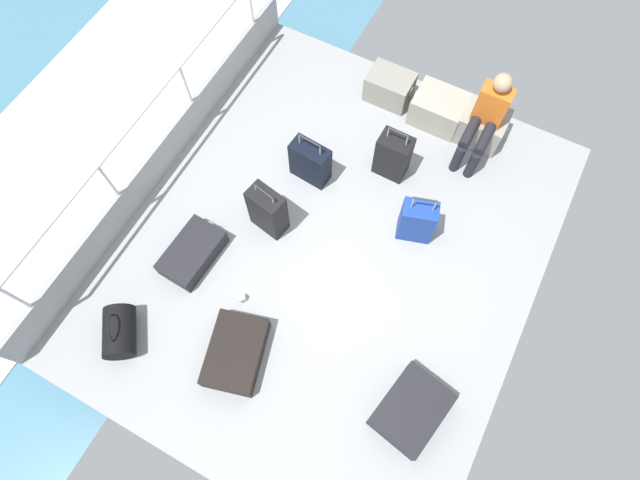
% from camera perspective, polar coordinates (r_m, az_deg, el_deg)
% --- Properties ---
extents(ground_plane, '(4.40, 5.20, 0.06)m').
position_cam_1_polar(ground_plane, '(5.69, 1.07, -0.79)').
color(ground_plane, '#939699').
extents(gunwale_port, '(0.06, 5.20, 0.45)m').
position_cam_1_polar(gunwale_port, '(6.21, -17.15, 8.85)').
color(gunwale_port, '#939699').
rests_on(gunwale_port, ground_plane).
extents(railing_port, '(0.04, 4.20, 1.02)m').
position_cam_1_polar(railing_port, '(5.78, -18.67, 11.78)').
color(railing_port, silver).
rests_on(railing_port, ground_plane).
extents(sea_wake, '(12.00, 12.00, 0.01)m').
position_cam_1_polar(sea_wake, '(7.45, -24.79, 10.38)').
color(sea_wake, teal).
rests_on(sea_wake, ground_plane).
extents(cargo_crate_0, '(0.58, 0.40, 0.38)m').
position_cam_1_polar(cargo_crate_0, '(6.65, 7.73, 16.53)').
color(cargo_crate_0, gray).
rests_on(cargo_crate_0, ground_plane).
extents(cargo_crate_1, '(0.64, 0.48, 0.39)m').
position_cam_1_polar(cargo_crate_1, '(6.53, 13.03, 14.02)').
color(cargo_crate_1, '#9E9989').
rests_on(cargo_crate_1, ground_plane).
extents(cargo_crate_2, '(0.55, 0.44, 0.42)m').
position_cam_1_polar(cargo_crate_2, '(6.49, 17.57, 11.97)').
color(cargo_crate_2, gray).
rests_on(cargo_crate_2, ground_plane).
extents(passenger_seated, '(0.34, 0.66, 1.12)m').
position_cam_1_polar(passenger_seated, '(6.08, 17.98, 12.83)').
color(passenger_seated, orange).
rests_on(passenger_seated, ground_plane).
extents(suitcase_0, '(0.69, 0.86, 0.23)m').
position_cam_1_polar(suitcase_0, '(5.27, -9.36, -12.26)').
color(suitcase_0, black).
rests_on(suitcase_0, ground_plane).
extents(suitcase_1, '(0.37, 0.27, 0.76)m').
position_cam_1_polar(suitcase_1, '(5.92, 8.12, 9.28)').
color(suitcase_1, black).
rests_on(suitcase_1, ground_plane).
extents(suitcase_2, '(0.42, 0.33, 0.78)m').
position_cam_1_polar(suitcase_2, '(5.57, 10.73, 2.09)').
color(suitcase_2, navy).
rests_on(suitcase_2, ground_plane).
extents(suitcase_3, '(0.47, 0.74, 0.22)m').
position_cam_1_polar(suitcase_3, '(5.68, -14.01, -1.41)').
color(suitcase_3, black).
rests_on(suitcase_3, ground_plane).
extents(suitcase_4, '(0.66, 0.80, 0.25)m').
position_cam_1_polar(suitcase_4, '(5.19, 10.15, -18.11)').
color(suitcase_4, black).
rests_on(suitcase_4, ground_plane).
extents(suitcase_5, '(0.46, 0.26, 0.70)m').
position_cam_1_polar(suitcase_5, '(5.85, -1.09, 8.66)').
color(suitcase_5, black).
rests_on(suitcase_5, ground_plane).
extents(suitcase_6, '(0.42, 0.30, 0.75)m').
position_cam_1_polar(suitcase_6, '(5.51, -5.84, 3.26)').
color(suitcase_6, black).
rests_on(suitcase_6, ground_plane).
extents(duffel_bag, '(0.55, 0.59, 0.47)m').
position_cam_1_polar(duffel_bag, '(5.57, -21.43, -9.51)').
color(duffel_bag, black).
rests_on(duffel_bag, ground_plane).
extents(paper_cup, '(0.08, 0.08, 0.10)m').
position_cam_1_polar(paper_cup, '(5.47, -8.70, -6.42)').
color(paper_cup, white).
rests_on(paper_cup, ground_plane).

